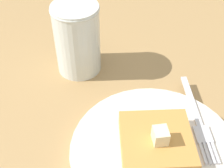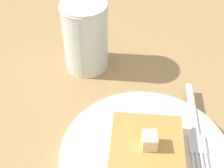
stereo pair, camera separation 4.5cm
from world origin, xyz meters
TOP-DOWN VIEW (x-y plane):
  - plate at (-4.20, 3.38)cm, footprint 22.37×22.37cm
  - toast_slice_center at (-4.20, 3.38)cm, footprint 11.13×11.24cm
  - butter_pat_primary at (-3.55, 3.39)cm, footprint 2.32×2.16cm
  - fork at (-6.17, 10.97)cm, footprint 15.76×5.89cm
  - syrup_jar at (-25.03, -1.06)cm, footprint 7.65×7.65cm

SIDE VIEW (x-z plane):
  - plate at x=-4.20cm, z-range 3.11..4.64cm
  - fork at x=-6.17cm, z-range 4.52..4.88cm
  - toast_slice_center at x=-4.20cm, z-range 4.52..7.03cm
  - butter_pat_primary at x=-3.55cm, z-range 7.03..9.02cm
  - syrup_jar at x=-25.03cm, z-range 2.49..14.48cm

